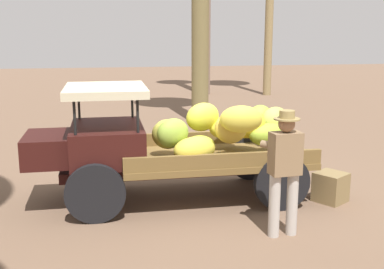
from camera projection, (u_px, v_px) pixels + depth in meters
ground_plane at (210, 191)px, 8.28m from camera, size 60.00×60.00×0.00m
truck at (169, 143)px, 7.68m from camera, size 4.50×1.77×1.87m
farmer at (285, 165)px, 6.29m from camera, size 0.52×0.47×1.71m
wooden_crate at (331, 187)px, 7.73m from camera, size 0.61×0.62×0.48m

